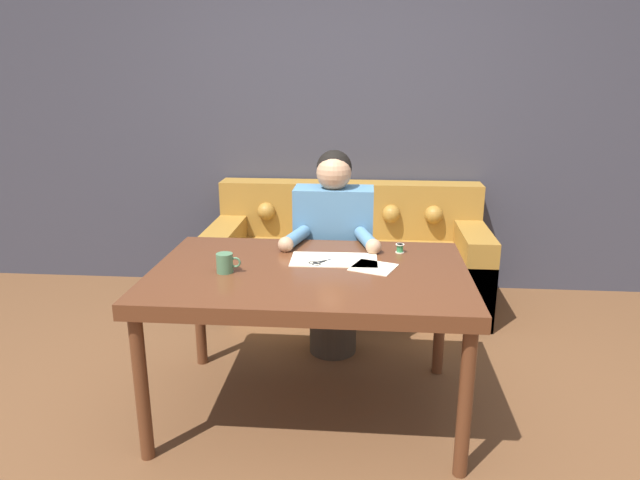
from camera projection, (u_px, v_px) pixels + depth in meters
The scene contains 10 objects.
ground_plane at pixel (312, 422), 2.75m from camera, with size 16.00×16.00×0.00m, color brown.
wall_back at pixel (337, 117), 4.22m from camera, with size 8.00×0.06×2.60m.
dining_table at pixel (310, 283), 2.66m from camera, with size 1.46×0.97×0.74m.
couch at pixel (348, 262), 4.10m from camera, with size 1.91×0.82×0.84m.
person at pixel (333, 254), 3.27m from camera, with size 0.53×0.55×1.21m.
pattern_paper_main at pixel (334, 260), 2.77m from camera, with size 0.42×0.23×0.00m.
pattern_paper_offcut at pixel (373, 267), 2.66m from camera, with size 0.24×0.24×0.00m.
scissors at pixel (322, 262), 2.74m from camera, with size 0.19×0.18×0.01m.
mug at pixel (225, 263), 2.59m from camera, with size 0.11×0.08×0.09m.
thread_spool at pixel (400, 248), 2.88m from camera, with size 0.04×0.04×0.05m.
Camera 1 is at (0.24, -2.38, 1.62)m, focal length 32.00 mm.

